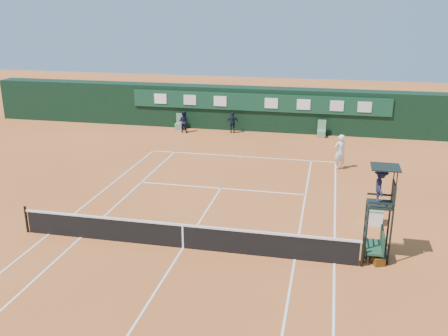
# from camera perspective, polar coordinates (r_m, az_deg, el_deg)

# --- Properties ---
(ground) EXTENTS (90.00, 90.00, 0.00)m
(ground) POSITION_cam_1_polar(r_m,az_deg,el_deg) (18.76, -4.69, -9.09)
(ground) COLOR #C2632D
(ground) RESTS_ON ground
(court_lines) EXTENTS (11.05, 23.85, 0.01)m
(court_lines) POSITION_cam_1_polar(r_m,az_deg,el_deg) (18.75, -4.69, -9.08)
(court_lines) COLOR white
(court_lines) RESTS_ON ground
(tennis_net) EXTENTS (12.90, 0.10, 1.10)m
(tennis_net) POSITION_cam_1_polar(r_m,az_deg,el_deg) (18.53, -4.73, -7.70)
(tennis_net) COLOR black
(tennis_net) RESTS_ON ground
(back_wall) EXTENTS (40.00, 1.65, 3.00)m
(back_wall) POSITION_cam_1_polar(r_m,az_deg,el_deg) (35.71, 3.96, 6.79)
(back_wall) COLOR black
(back_wall) RESTS_ON ground
(linesman_chair_left) EXTENTS (0.55, 0.50, 1.15)m
(linesman_chair_left) POSITION_cam_1_polar(r_m,az_deg,el_deg) (35.96, -5.11, 4.90)
(linesman_chair_left) COLOR #56845F
(linesman_chair_left) RESTS_ON ground
(linesman_chair_right) EXTENTS (0.55, 0.50, 1.15)m
(linesman_chair_right) POSITION_cam_1_polar(r_m,az_deg,el_deg) (34.40, 11.06, 4.01)
(linesman_chair_right) COLOR #588763
(linesman_chair_right) RESTS_ON ground
(umpire_chair) EXTENTS (0.96, 0.95, 3.42)m
(umpire_chair) POSITION_cam_1_polar(r_m,az_deg,el_deg) (17.84, 17.50, -2.76)
(umpire_chair) COLOR black
(umpire_chair) RESTS_ON ground
(player_bench) EXTENTS (0.56, 1.20, 1.10)m
(player_bench) POSITION_cam_1_polar(r_m,az_deg,el_deg) (18.49, 17.18, -8.27)
(player_bench) COLOR #193F28
(player_bench) RESTS_ON ground
(tennis_bag) EXTENTS (0.64, 0.88, 0.30)m
(tennis_bag) POSITION_cam_1_polar(r_m,az_deg,el_deg) (18.49, 16.91, -9.78)
(tennis_bag) COLOR black
(tennis_bag) RESTS_ON ground
(cooler) EXTENTS (0.57, 0.57, 0.65)m
(cooler) POSITION_cam_1_polar(r_m,az_deg,el_deg) (21.40, 16.91, -5.31)
(cooler) COLOR silver
(cooler) RESTS_ON ground
(tennis_ball) EXTENTS (0.06, 0.06, 0.06)m
(tennis_ball) POSITION_cam_1_polar(r_m,az_deg,el_deg) (24.14, 9.94, -2.81)
(tennis_ball) COLOR #CCEC37
(tennis_ball) RESTS_ON ground
(player) EXTENTS (0.84, 0.77, 1.93)m
(player) POSITION_cam_1_polar(r_m,az_deg,el_deg) (27.73, 13.10, 1.81)
(player) COLOR white
(player) RESTS_ON ground
(ball_kid_left) EXTENTS (0.81, 0.68, 1.51)m
(ball_kid_left) POSITION_cam_1_polar(r_m,az_deg,el_deg) (35.10, -4.63, 5.31)
(ball_kid_left) COLOR black
(ball_kid_left) RESTS_ON ground
(ball_kid_right) EXTENTS (0.91, 0.54, 1.46)m
(ball_kid_right) POSITION_cam_1_polar(r_m,az_deg,el_deg) (34.79, 1.01, 5.21)
(ball_kid_right) COLOR black
(ball_kid_right) RESTS_ON ground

